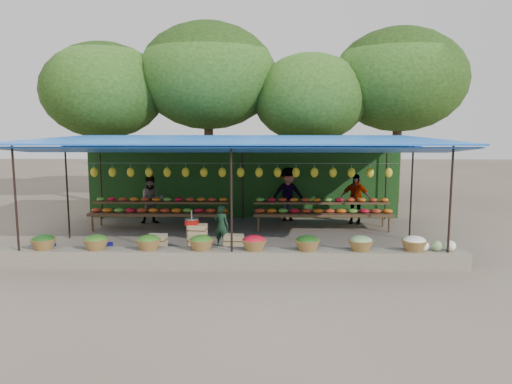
{
  "coord_description": "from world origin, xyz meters",
  "views": [
    {
      "loc": [
        0.73,
        -13.73,
        3.29
      ],
      "look_at": [
        0.49,
        0.2,
        1.31
      ],
      "focal_mm": 35.0,
      "sensor_mm": 36.0,
      "label": 1
    }
  ],
  "objects_px": {
    "crate_counter": "(196,243)",
    "blue_crate_back": "(42,251)",
    "weighing_scale": "(192,221)",
    "vendor_seated": "(221,226)",
    "blue_crate_front": "(101,249)"
  },
  "relations": [
    {
      "from": "vendor_seated",
      "to": "blue_crate_back",
      "type": "bearing_deg",
      "value": 32.95
    },
    {
      "from": "blue_crate_back",
      "to": "weighing_scale",
      "type": "bearing_deg",
      "value": 8.31
    },
    {
      "from": "crate_counter",
      "to": "blue_crate_back",
      "type": "relative_size",
      "value": 4.45
    },
    {
      "from": "crate_counter",
      "to": "vendor_seated",
      "type": "relative_size",
      "value": 2.16
    },
    {
      "from": "vendor_seated",
      "to": "weighing_scale",
      "type": "bearing_deg",
      "value": 70.98
    },
    {
      "from": "weighing_scale",
      "to": "blue_crate_back",
      "type": "xyz_separation_m",
      "value": [
        -3.62,
        -0.3,
        -0.69
      ]
    },
    {
      "from": "weighing_scale",
      "to": "blue_crate_front",
      "type": "height_order",
      "value": "weighing_scale"
    },
    {
      "from": "crate_counter",
      "to": "blue_crate_back",
      "type": "height_order",
      "value": "crate_counter"
    },
    {
      "from": "weighing_scale",
      "to": "blue_crate_back",
      "type": "bearing_deg",
      "value": -175.22
    },
    {
      "from": "crate_counter",
      "to": "blue_crate_front",
      "type": "relative_size",
      "value": 5.06
    },
    {
      "from": "weighing_scale",
      "to": "blue_crate_front",
      "type": "xyz_separation_m",
      "value": [
        -2.26,
        -0.0,
        -0.71
      ]
    },
    {
      "from": "weighing_scale",
      "to": "vendor_seated",
      "type": "bearing_deg",
      "value": 53.54
    },
    {
      "from": "crate_counter",
      "to": "vendor_seated",
      "type": "distance_m",
      "value": 1.07
    },
    {
      "from": "crate_counter",
      "to": "blue_crate_back",
      "type": "bearing_deg",
      "value": -175.35
    },
    {
      "from": "weighing_scale",
      "to": "blue_crate_front",
      "type": "relative_size",
      "value": 0.74
    }
  ]
}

